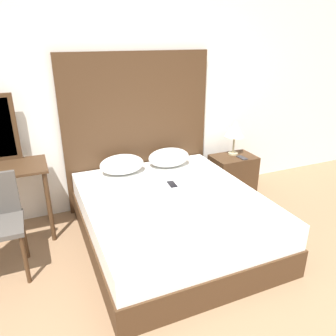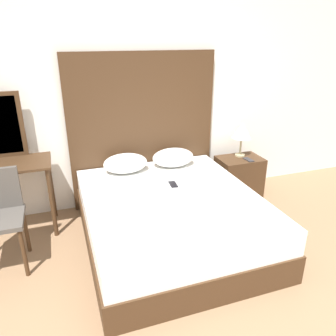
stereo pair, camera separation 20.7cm
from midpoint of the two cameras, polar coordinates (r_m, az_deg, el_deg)
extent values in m
cube|color=white|center=(3.85, -6.56, 13.35)|extent=(10.00, 0.06, 2.70)
cube|color=#422B19|center=(3.33, -1.15, -10.56)|extent=(1.64, 1.90, 0.27)
cube|color=white|center=(3.20, -1.19, -6.74)|extent=(1.61, 1.86, 0.24)
cube|color=#422B19|center=(3.86, -6.75, 6.34)|extent=(1.72, 0.05, 1.78)
ellipsoid|color=white|center=(3.66, -9.64, 0.61)|extent=(0.49, 0.35, 0.20)
ellipsoid|color=white|center=(3.81, -1.40, 1.85)|extent=(0.49, 0.35, 0.20)
cube|color=black|center=(3.36, -1.07, -2.86)|extent=(0.08, 0.16, 0.01)
cube|color=#422B19|center=(4.29, 9.79, -1.18)|extent=(0.54, 0.38, 0.51)
cylinder|color=tan|center=(4.27, 9.90, 2.52)|extent=(0.12, 0.12, 0.02)
cylinder|color=tan|center=(4.24, 10.00, 4.04)|extent=(0.02, 0.02, 0.22)
cone|color=beige|center=(4.18, 10.19, 6.74)|extent=(0.26, 0.26, 0.20)
cube|color=#232328|center=(4.16, 11.40, 1.75)|extent=(0.08, 0.15, 0.01)
cylinder|color=#422B19|center=(3.45, -21.57, -6.43)|extent=(0.04, 0.04, 0.74)
cylinder|color=#422B19|center=(3.83, -21.91, -3.63)|extent=(0.04, 0.04, 0.74)
cylinder|color=#422B19|center=(3.05, -25.45, -14.26)|extent=(0.04, 0.04, 0.46)
cylinder|color=#422B19|center=(3.36, -25.40, -10.72)|extent=(0.04, 0.04, 0.46)
camera|label=1|loc=(0.10, -91.90, -0.78)|focal=35.00mm
camera|label=2|loc=(0.10, 88.10, 0.78)|focal=35.00mm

